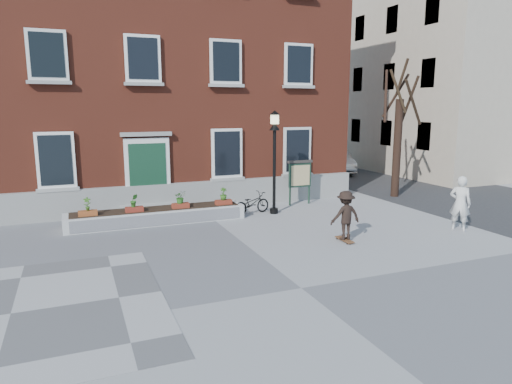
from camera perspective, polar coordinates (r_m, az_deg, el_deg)
name	(u,v)px	position (r m, az deg, el deg)	size (l,w,h in m)	color
ground	(301,288)	(10.68, 5.68, -11.87)	(100.00, 100.00, 0.00)	gray
checker_patch	(11,314)	(10.62, -28.32, -13.25)	(6.00, 6.00, 0.01)	#575759
bicycle	(252,203)	(17.47, -0.54, -1.42)	(0.56, 1.61, 0.84)	black
parked_car	(335,161)	(28.99, 9.86, 3.87)	(1.55, 4.43, 1.46)	silver
bystander	(460,203)	(16.51, 24.16, -1.31)	(0.67, 0.44, 1.84)	silver
brick_building	(126,58)	(22.94, -15.92, 15.83)	(18.40, 10.85, 12.60)	brown
planter_assembly	(157,215)	(16.54, -12.22, -2.78)	(6.20, 1.12, 1.15)	silver
bare_tree	(398,135)	(21.61, 17.32, 6.76)	(1.83, 1.83, 6.16)	black
side_street	(395,66)	(36.50, 16.99, 14.84)	(15.20, 36.00, 14.50)	#373739
lamp_post	(274,148)	(17.30, 2.32, 5.54)	(0.40, 0.40, 3.93)	black
notice_board	(300,175)	(19.13, 5.51, 2.14)	(1.10, 0.16, 1.87)	#1A3422
skateboarder	(345,215)	(14.12, 11.12, -2.88)	(0.98, 0.78, 1.58)	brown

